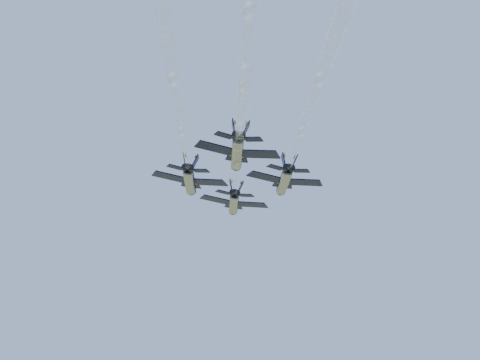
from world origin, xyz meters
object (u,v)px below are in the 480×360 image
(jet_left, at_px, (190,181))
(jet_slot, at_px, (237,153))
(jet_lead, at_px, (234,203))
(jet_right, at_px, (284,181))

(jet_left, height_order, jet_slot, same)
(jet_slot, bearing_deg, jet_lead, 89.66)
(jet_lead, xyz_separation_m, jet_slot, (9.89, -26.25, 0.00))
(jet_lead, relative_size, jet_slot, 1.00)
(jet_left, height_order, jet_right, same)
(jet_lead, distance_m, jet_left, 16.31)
(jet_right, xyz_separation_m, jet_slot, (-3.92, -16.21, 0.00))
(jet_right, relative_size, jet_slot, 1.00)
(jet_lead, bearing_deg, jet_slot, -90.34)
(jet_right, bearing_deg, jet_left, 178.11)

